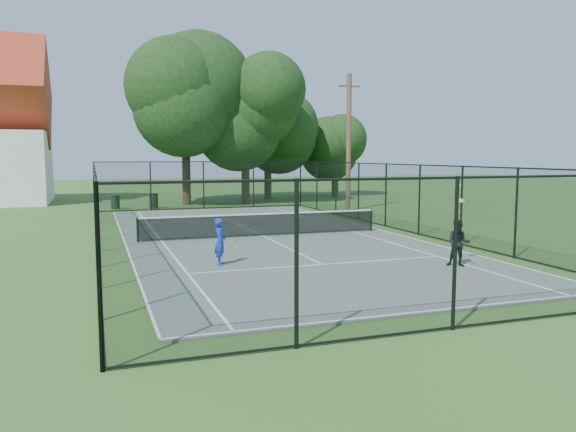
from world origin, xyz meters
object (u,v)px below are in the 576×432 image
object	(u,v)px
utility_pole	(349,142)
player_blue	(220,242)
tennis_net	(263,224)
trash_bin_right	(154,201)
player_black	(459,243)
trash_bin_left	(115,202)

from	to	relation	value
utility_pole	player_blue	size ratio (longest dim) A/B	5.77
tennis_net	utility_pole	distance (m)	12.63
tennis_net	trash_bin_right	world-z (taller)	tennis_net
utility_pole	player_black	size ratio (longest dim) A/B	3.38
trash_bin_left	player_black	world-z (taller)	player_black
tennis_net	trash_bin_left	xyz separation A→B (m)	(-5.28, 14.78, -0.14)
trash_bin_left	player_blue	size ratio (longest dim) A/B	0.61
trash_bin_right	player_black	xyz separation A→B (m)	(6.72, -22.23, 0.28)
player_black	utility_pole	bearing A→B (deg)	75.65
trash_bin_left	trash_bin_right	bearing A→B (deg)	-12.87
trash_bin_left	player_blue	bearing A→B (deg)	-83.40
player_black	trash_bin_left	bearing A→B (deg)	111.66
trash_bin_right	trash_bin_left	bearing A→B (deg)	167.13
utility_pole	player_black	world-z (taller)	utility_pole
tennis_net	trash_bin_right	xyz separation A→B (m)	(-2.97, 14.25, -0.09)
tennis_net	trash_bin_right	bearing A→B (deg)	101.77
player_black	player_blue	bearing A→B (deg)	158.89
tennis_net	trash_bin_left	world-z (taller)	tennis_net
player_blue	player_black	size ratio (longest dim) A/B	0.59
player_blue	trash_bin_right	bearing A→B (deg)	90.07
player_blue	player_black	world-z (taller)	player_black
trash_bin_right	player_blue	distance (m)	19.64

